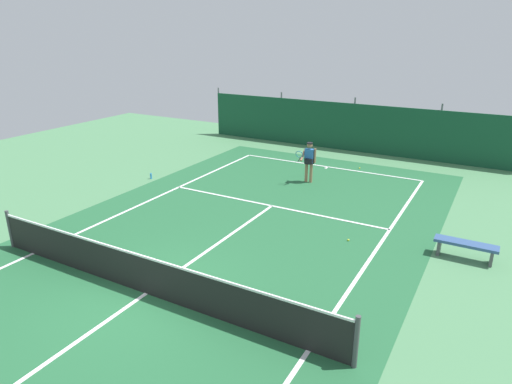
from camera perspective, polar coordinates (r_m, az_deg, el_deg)
The scene contains 10 objects.
ground_plane at distance 11.16m, azimuth -13.64°, elevation -12.35°, with size 36.00×36.00×0.00m, color #4C8456.
court_surface at distance 11.16m, azimuth -13.64°, elevation -12.34°, with size 11.02×26.60×0.01m.
tennis_net at distance 10.90m, azimuth -13.86°, elevation -10.07°, with size 10.12×0.10×1.10m.
back_fence at distance 24.01m, azimuth 12.39°, elevation 6.91°, with size 16.30×0.98×2.70m.
tennis_player at distance 18.20m, azimuth 6.70°, elevation 4.13°, with size 0.68×0.78×1.64m.
tennis_ball_near_player at distance 20.65m, azimuth 12.95°, elevation 2.96°, with size 0.07×0.07×0.07m, color #CCDB33.
tennis_ball_midcourt at distance 13.56m, azimuth 11.58°, elevation -5.96°, with size 0.07×0.07×0.07m, color #CCDB33.
parked_car at distance 27.21m, azimuth 9.41°, elevation 8.96°, with size 2.29×4.34×1.68m.
courtside_bench at distance 13.40m, azimuth 24.96°, elevation -6.23°, with size 1.60×0.40×0.49m.
water_bottle at distance 19.22m, azimuth -13.12°, elevation 1.97°, with size 0.08×0.08×0.24m, color #338CD8.
Camera 1 is at (6.72, -6.73, 5.83)m, focal length 31.68 mm.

